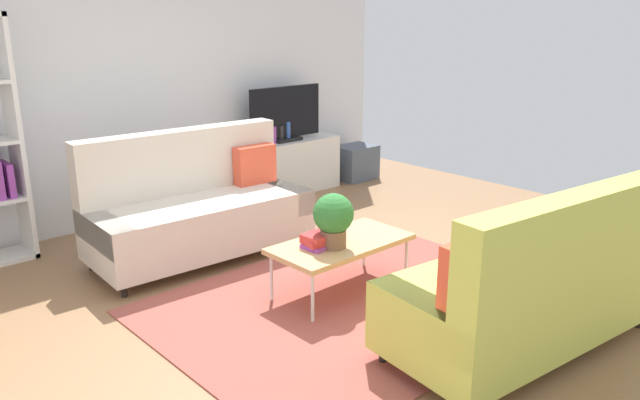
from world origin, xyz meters
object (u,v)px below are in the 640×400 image
object	(u,v)px
potted_plant	(333,218)
bottle_2	(288,131)
coffee_table	(341,245)
bottle_1	(281,134)
tv_console	(285,167)
table_book_0	(320,245)
tv	(286,115)
couch_beige	(198,208)
vase_1	(256,136)
bottle_0	(274,135)
vase_0	(242,141)
storage_trunk	(355,162)
couch_green	(531,286)

from	to	relation	value
potted_plant	bottle_2	distance (m)	2.96
coffee_table	bottle_1	world-z (taller)	bottle_1
tv_console	table_book_0	xyz separation A→B (m)	(-1.68, -2.45, 0.11)
tv	bottle_2	world-z (taller)	tv
couch_beige	tv	bearing A→B (deg)	-147.94
bottle_2	vase_1	bearing A→B (deg)	167.49
bottle_0	vase_0	bearing A→B (deg)	166.88
potted_plant	tv_console	bearing A→B (deg)	57.50
coffee_table	bottle_2	xyz separation A→B (m)	(1.49, 2.43, 0.36)
potted_plant	vase_0	distance (m)	2.76
couch_beige	coffee_table	bearing A→B (deg)	108.13
coffee_table	table_book_0	bearing A→B (deg)	173.17
tv_console	vase_0	size ratio (longest dim) A/B	10.11
coffee_table	bottle_0	bearing A→B (deg)	62.23
tv	vase_1	size ratio (longest dim) A/B	5.15
vase_0	tv	bearing A→B (deg)	-6.88
vase_1	tv_console	bearing A→B (deg)	-7.35
storage_trunk	table_book_0	world-z (taller)	table_book_0
couch_green	storage_trunk	bearing A→B (deg)	65.56
couch_beige	tv_console	world-z (taller)	couch_beige
potted_plant	bottle_2	xyz separation A→B (m)	(1.62, 2.47, 0.11)
storage_trunk	potted_plant	bearing A→B (deg)	-138.21
couch_beige	tv_console	distance (m)	2.14
coffee_table	tv	world-z (taller)	tv
tv	vase_1	world-z (taller)	tv
bottle_2	coffee_table	bearing A→B (deg)	-121.53
vase_1	bottle_0	xyz separation A→B (m)	(0.19, -0.09, 0.00)
coffee_table	bottle_2	bearing A→B (deg)	58.47
tv	storage_trunk	size ratio (longest dim) A/B	1.92
couch_green	bottle_1	world-z (taller)	couch_green
coffee_table	tv	bearing A→B (deg)	58.98
couch_beige	couch_green	size ratio (longest dim) A/B	0.98
table_book_0	bottle_1	xyz separation A→B (m)	(1.59, 2.41, 0.30)
bottle_1	bottle_2	bearing A→B (deg)	0.00
coffee_table	tv	size ratio (longest dim) A/B	1.10
couch_green	vase_0	world-z (taller)	couch_green
couch_beige	table_book_0	distance (m)	1.41
couch_beige	bottle_1	world-z (taller)	couch_beige
table_book_0	vase_1	distance (m)	2.82
vase_0	vase_1	world-z (taller)	vase_1
table_book_0	bottle_1	bearing A→B (deg)	56.55
vase_0	couch_beige	bearing A→B (deg)	-139.23
bottle_0	bottle_2	bearing A→B (deg)	0.00
potted_plant	table_book_0	size ratio (longest dim) A/B	1.71
couch_green	bottle_2	distance (m)	4.05
tv	storage_trunk	world-z (taller)	tv
tv	bottle_1	bearing A→B (deg)	-166.96
vase_0	storage_trunk	bearing A→B (deg)	-5.10
vase_0	bottle_0	size ratio (longest dim) A/B	0.70
potted_plant	table_book_0	distance (m)	0.24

